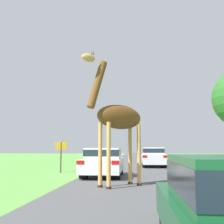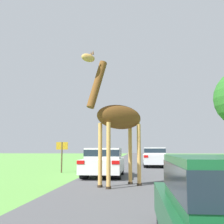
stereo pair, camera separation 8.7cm
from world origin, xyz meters
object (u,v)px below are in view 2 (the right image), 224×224
object	(u,v)px
sign_post	(62,151)
car_queue_right	(104,162)
giraffe_near_road	(117,118)
car_queue_left	(154,156)

from	to	relation	value
sign_post	car_queue_right	bearing A→B (deg)	-36.76
giraffe_near_road	car_queue_left	distance (m)	12.34
car_queue_left	sign_post	world-z (taller)	sign_post
car_queue_right	car_queue_left	size ratio (longest dim) A/B	0.84
car_queue_right	car_queue_left	bearing A→B (deg)	70.00
giraffe_near_road	sign_post	xyz separation A→B (m)	(-3.74, 5.78, -1.33)
giraffe_near_road	sign_post	distance (m)	7.01
sign_post	giraffe_near_road	bearing A→B (deg)	-57.07
car_queue_right	car_queue_left	distance (m)	8.85
car_queue_left	car_queue_right	bearing A→B (deg)	-110.00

